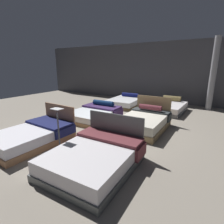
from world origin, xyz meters
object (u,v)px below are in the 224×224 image
(bed_5, at_px, (167,107))
(price_sign, at_px, (59,136))
(bed_0, at_px, (33,135))
(bed_2, at_px, (95,114))
(bed_1, at_px, (95,157))
(bed_3, at_px, (144,122))
(support_pillar, at_px, (213,74))
(bed_4, at_px, (125,102))

(bed_5, distance_m, price_sign, 5.82)
(bed_0, height_order, bed_2, bed_0)
(bed_0, relative_size, bed_1, 1.04)
(bed_3, distance_m, support_pillar, 4.89)
(bed_2, xyz_separation_m, bed_3, (2.23, -0.04, 0.05))
(bed_1, bearing_deg, bed_5, 87.36)
(bed_5, bearing_deg, price_sign, -99.93)
(bed_3, height_order, bed_5, bed_3)
(bed_0, xyz_separation_m, price_sign, (1.14, -0.02, 0.23))
(bed_1, distance_m, bed_4, 6.12)
(bed_0, distance_m, support_pillar, 8.31)
(bed_0, relative_size, bed_5, 1.04)
(bed_3, bearing_deg, bed_0, -129.83)
(bed_0, relative_size, bed_4, 1.00)
(bed_3, relative_size, price_sign, 1.77)
(bed_2, bearing_deg, bed_5, 50.02)
(bed_5, bearing_deg, bed_2, -127.14)
(bed_0, distance_m, bed_1, 2.28)
(bed_2, relative_size, bed_5, 1.02)
(bed_4, relative_size, bed_5, 1.05)
(bed_2, distance_m, bed_4, 2.79)
(bed_3, height_order, price_sign, price_sign)
(bed_2, height_order, bed_3, bed_3)
(bed_0, bearing_deg, support_pillar, 62.72)
(bed_1, xyz_separation_m, bed_3, (-0.02, 2.85, 0.02))
(bed_3, bearing_deg, bed_2, 177.97)
(bed_1, distance_m, support_pillar, 7.53)
(support_pillar, bearing_deg, price_sign, -111.49)
(bed_5, height_order, price_sign, price_sign)
(bed_3, xyz_separation_m, price_sign, (-1.12, -2.83, 0.21))
(bed_5, relative_size, price_sign, 1.78)
(price_sign, xyz_separation_m, support_pillar, (2.82, 7.17, 1.28))
(bed_0, xyz_separation_m, bed_2, (0.03, 2.85, -0.02))
(bed_2, distance_m, bed_3, 2.24)
(bed_1, distance_m, bed_3, 2.85)
(bed_4, xyz_separation_m, bed_5, (2.29, 0.04, -0.00))
(bed_4, bearing_deg, bed_0, -92.74)
(bed_0, height_order, support_pillar, support_pillar)
(bed_2, relative_size, bed_3, 1.02)
(price_sign, bearing_deg, bed_3, 68.37)
(bed_0, xyz_separation_m, bed_1, (2.28, -0.04, 0.01))
(bed_1, height_order, bed_5, bed_1)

